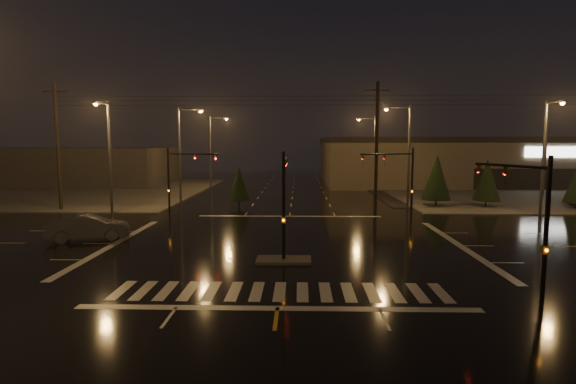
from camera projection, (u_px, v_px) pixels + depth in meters
name	position (u px, v px, depth m)	size (l,w,h in m)	color
ground	(286.00, 245.00, 28.55)	(140.00, 140.00, 0.00)	black
sidewalk_ne	(526.00, 192.00, 57.59)	(36.00, 36.00, 0.12)	#494641
sidewalk_nw	(65.00, 191.00, 59.11)	(36.00, 36.00, 0.12)	#494641
median_island	(284.00, 260.00, 24.57)	(3.00, 1.60, 0.15)	#494641
crosswalk	(280.00, 291.00, 19.61)	(15.00, 2.60, 0.01)	beige
stop_bar_near	(277.00, 308.00, 17.62)	(16.00, 0.50, 0.01)	beige
stop_bar_far	(290.00, 216.00, 39.48)	(16.00, 0.50, 0.01)	beige
parking_lot	(575.00, 195.00, 55.48)	(50.00, 24.00, 0.08)	black
retail_building	(509.00, 158.00, 72.93)	(60.20, 28.30, 7.20)	#766454
commercial_block	(73.00, 166.00, 70.86)	(30.00, 18.00, 5.60)	#3C3835
signal_mast_median	(284.00, 191.00, 25.08)	(0.25, 4.59, 6.00)	black
signal_mast_ne	(402.00, 174.00, 37.96)	(4.84, 1.86, 6.00)	black
signal_mast_nw	(179.00, 174.00, 38.44)	(4.84, 1.86, 6.00)	black
signal_mast_se	(530.00, 211.00, 18.19)	(1.55, 3.87, 6.00)	black
streetlight_1	(182.00, 149.00, 46.07)	(2.77, 0.32, 10.00)	#38383A
streetlight_2	(212.00, 147.00, 61.97)	(2.77, 0.32, 10.00)	#38383A
streetlight_3	(406.00, 149.00, 43.52)	(2.77, 0.32, 10.00)	#38383A
streetlight_4	(373.00, 147.00, 63.39)	(2.77, 0.32, 10.00)	#38383A
streetlight_5	(108.00, 150.00, 39.43)	(0.32, 2.77, 10.00)	#38383A
streetlight_6	(546.00, 150.00, 38.46)	(0.32, 2.77, 10.00)	#38383A
utility_pole_0	(58.00, 146.00, 42.34)	(2.20, 0.32, 12.00)	black
utility_pole_1	(377.00, 146.00, 41.58)	(2.20, 0.32, 12.00)	black
conifer_0	(437.00, 177.00, 45.14)	(2.91, 2.91, 5.24)	black
conifer_1	(487.00, 180.00, 44.56)	(2.64, 2.64, 4.83)	black
conifer_3	(239.00, 183.00, 44.88)	(2.19, 2.19, 4.12)	black
car_crossing	(89.00, 227.00, 29.90)	(1.80, 5.16, 1.70)	#505257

